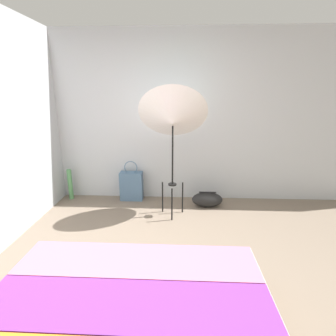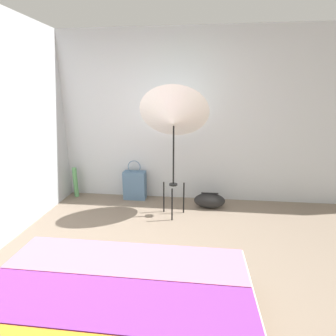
{
  "view_description": "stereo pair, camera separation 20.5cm",
  "coord_description": "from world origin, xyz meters",
  "px_view_note": "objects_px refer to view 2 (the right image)",
  "views": [
    {
      "loc": [
        0.32,
        -1.8,
        1.69
      ],
      "look_at": [
        0.16,
        1.43,
        0.75
      ],
      "focal_mm": 28.0,
      "sensor_mm": 36.0,
      "label": 1
    },
    {
      "loc": [
        0.52,
        -1.78,
        1.69
      ],
      "look_at": [
        0.16,
        1.43,
        0.75
      ],
      "focal_mm": 28.0,
      "sensor_mm": 36.0,
      "label": 2
    }
  ],
  "objects_px": {
    "photo_umbrella": "(174,119)",
    "duffel_bag": "(209,201)",
    "paper_roll": "(76,182)",
    "tote_bag": "(135,185)"
  },
  "relations": [
    {
      "from": "tote_bag",
      "to": "paper_roll",
      "type": "bearing_deg",
      "value": -179.0
    },
    {
      "from": "duffel_bag",
      "to": "paper_roll",
      "type": "height_order",
      "value": "paper_roll"
    },
    {
      "from": "photo_umbrella",
      "to": "tote_bag",
      "type": "height_order",
      "value": "photo_umbrella"
    },
    {
      "from": "duffel_bag",
      "to": "paper_roll",
      "type": "bearing_deg",
      "value": 174.68
    },
    {
      "from": "duffel_bag",
      "to": "paper_roll",
      "type": "xyz_separation_m",
      "value": [
        -2.21,
        0.21,
        0.14
      ]
    },
    {
      "from": "tote_bag",
      "to": "photo_umbrella",
      "type": "bearing_deg",
      "value": -37.77
    },
    {
      "from": "tote_bag",
      "to": "paper_roll",
      "type": "height_order",
      "value": "tote_bag"
    },
    {
      "from": "tote_bag",
      "to": "duffel_bag",
      "type": "distance_m",
      "value": 1.23
    },
    {
      "from": "paper_roll",
      "to": "photo_umbrella",
      "type": "bearing_deg",
      "value": -16.8
    },
    {
      "from": "photo_umbrella",
      "to": "duffel_bag",
      "type": "bearing_deg",
      "value": 30.02
    }
  ]
}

